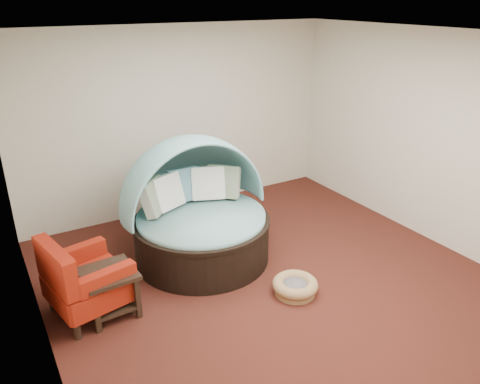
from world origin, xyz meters
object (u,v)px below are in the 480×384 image
pet_basket (295,286)px  red_armchair (83,280)px  side_table (110,287)px  canopy_daybed (197,204)px

pet_basket → red_armchair: (-2.14, 0.83, 0.32)m
pet_basket → side_table: (-1.91, 0.70, 0.24)m
pet_basket → red_armchair: bearing=158.7°
red_armchair → side_table: bearing=-41.8°
canopy_daybed → side_table: (-1.34, -0.65, -0.40)m
canopy_daybed → pet_basket: bearing=-68.1°
canopy_daybed → pet_basket: canopy_daybed is taller
side_table → canopy_daybed: bearing=25.8°
canopy_daybed → pet_basket: 1.60m
red_armchair → side_table: red_armchair is taller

